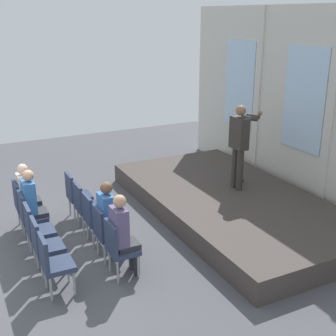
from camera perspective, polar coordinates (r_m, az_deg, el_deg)
The scene contains 19 objects.
ground_plane at distance 8.09m, azimuth -16.92°, elevation -10.81°, with size 15.16×15.16×0.00m, color #4C4C51.
rear_partition at distance 9.89m, azimuth 17.25°, elevation 7.44°, with size 8.65×0.14×4.11m.
stage_platform at distance 9.37m, azimuth 7.99°, elevation -4.47°, with size 5.70×2.98×0.42m, color #3F3833.
speaker at distance 9.30m, azimuth 9.09°, elevation 3.42°, with size 0.50×0.69×1.78m.
mic_stand at distance 9.95m, azimuth 8.93°, elevation 0.27°, with size 0.28×0.28×1.55m.
chair_r0_c0 at distance 9.13m, azimuth -11.70°, elevation -3.11°, with size 0.46×0.44×0.94m.
chair_r0_c1 at distance 8.59m, azimuth -10.61°, elevation -4.48°, with size 0.46×0.44×0.94m.
chair_r0_c2 at distance 8.06m, azimuth -9.39°, elevation -6.04°, with size 0.46×0.44×0.94m.
chair_r0_c3 at distance 7.54m, azimuth -7.98°, elevation -7.80°, with size 0.46×0.44×0.94m.
audience_r0_c3 at distance 7.46m, azimuth -7.48°, elevation -6.16°, with size 0.36×0.39×1.37m.
chair_r0_c4 at distance 7.03m, azimuth -6.35°, elevation -9.82°, with size 0.46×0.44×0.94m.
audience_r0_c4 at distance 6.95m, azimuth -5.80°, elevation -8.08°, with size 0.36×0.39×1.37m.
chair_r1_c0 at distance 8.95m, azimuth -17.95°, elevation -4.12°, with size 0.46×0.44×0.94m.
audience_r1_c0 at distance 8.90m, azimuth -17.54°, elevation -2.96°, with size 0.36×0.39×1.29m.
chair_r1_c1 at distance 8.40m, azimuth -17.27°, elevation -5.60°, with size 0.46×0.44×0.94m.
audience_r1_c1 at distance 8.33m, azimuth -16.87°, elevation -4.15°, with size 0.36×0.39×1.36m.
chair_r1_c2 at distance 7.86m, azimuth -16.48°, elevation -7.28°, with size 0.46×0.44×0.94m.
chair_r1_c3 at distance 7.33m, azimuth -15.57°, elevation -9.20°, with size 0.46×0.44×0.94m.
chair_r1_c4 at distance 6.81m, azimuth -14.51°, elevation -11.42°, with size 0.46×0.44×0.94m.
Camera 1 is at (7.02, -0.93, 3.92)m, focal length 47.81 mm.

